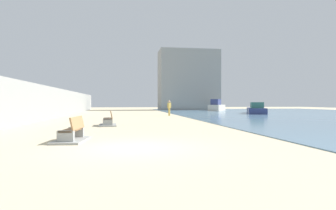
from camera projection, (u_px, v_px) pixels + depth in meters
name	position (u px, v px, depth m)	size (l,w,h in m)	color
ground_plane	(127.00, 118.00, 27.08)	(120.00, 120.00, 0.00)	#C6B793
seawall	(47.00, 103.00, 25.89)	(0.80, 64.00, 3.02)	gray
bench_near	(72.00, 135.00, 10.88)	(1.32, 2.21, 0.98)	gray
bench_far	(108.00, 122.00, 18.19)	(1.19, 2.15, 0.98)	gray
person_walking	(169.00, 107.00, 31.58)	(0.48, 0.31, 1.77)	gold
boat_far_left	(217.00, 106.00, 50.18)	(4.95, 6.49, 2.08)	beige
boat_mid_bay	(256.00, 109.00, 37.32)	(4.90, 7.65, 1.52)	navy
harbor_building	(188.00, 80.00, 56.69)	(12.00, 6.00, 12.14)	gray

